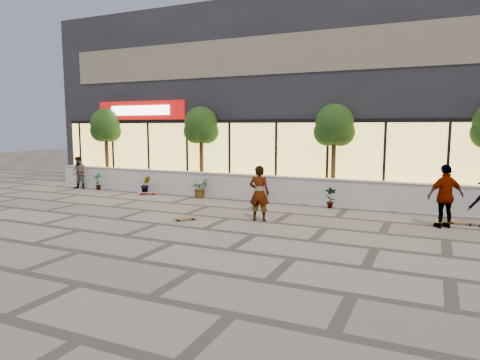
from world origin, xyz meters
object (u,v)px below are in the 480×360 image
at_px(tree_west, 106,127).
at_px(tree_midwest, 201,127).
at_px(skater_left, 79,173).
at_px(skateboard_left, 147,193).
at_px(skateboard_center, 185,218).
at_px(skater_right_near, 446,196).
at_px(tree_mideast, 334,127).
at_px(skateboard_right_near, 461,222).
at_px(skater_center, 259,193).

height_order(tree_west, tree_midwest, same).
relative_size(skater_left, skateboard_left, 1.85).
distance_m(skater_left, skateboard_center, 9.29).
height_order(skater_right_near, skateboard_left, skater_right_near).
distance_m(tree_mideast, skateboard_center, 7.04).
height_order(tree_mideast, skateboard_center, tree_mideast).
xyz_separation_m(skater_right_near, skateboard_right_near, (0.50, 0.69, -0.88)).
bearing_deg(skateboard_center, tree_midwest, 64.69).
bearing_deg(tree_mideast, skater_center, -108.26).
bearing_deg(tree_west, skateboard_right_near, -7.97).
xyz_separation_m(tree_midwest, skateboard_left, (-1.94, -1.50, -2.90)).
distance_m(skateboard_left, skateboard_right_near, 12.46).
relative_size(tree_mideast, skater_center, 2.18).
xyz_separation_m(skateboard_center, skateboard_left, (-4.33, 3.80, 0.00)).
relative_size(skater_left, skateboard_center, 2.08).
relative_size(skater_center, skateboard_left, 2.10).
relative_size(skater_right_near, skateboard_left, 2.25).
height_order(tree_west, skater_center, tree_west).
relative_size(tree_west, skateboard_center, 5.14).
relative_size(tree_west, skater_left, 2.47).
relative_size(tree_midwest, tree_mideast, 1.00).
height_order(skater_left, skateboard_right_near, skater_left).
bearing_deg(skateboard_left, skateboard_right_near, -28.85).
xyz_separation_m(tree_midwest, skateboard_center, (2.39, -5.30, -2.90)).
bearing_deg(skateboard_left, tree_west, 131.72).
bearing_deg(skater_center, skateboard_right_near, -168.02).
bearing_deg(skater_center, tree_midwest, -50.88).
xyz_separation_m(tree_west, skateboard_left, (3.56, -1.50, -2.90)).
height_order(skater_center, skater_right_near, skater_right_near).
bearing_deg(skater_right_near, skateboard_right_near, -157.78).
bearing_deg(skater_center, skateboard_center, 16.69).
distance_m(tree_mideast, skater_right_near, 5.35).
distance_m(tree_west, skater_left, 2.65).
bearing_deg(skater_right_near, tree_west, -42.46).
bearing_deg(skateboard_right_near, tree_west, 172.98).
distance_m(tree_west, skateboard_left, 4.83).
height_order(skateboard_center, skateboard_right_near, same).
distance_m(tree_midwest, skater_center, 6.63).
xyz_separation_m(tree_midwest, tree_mideast, (6.00, 0.00, 0.00)).
bearing_deg(skater_right_near, tree_midwest, -48.08).
distance_m(skater_left, skater_right_near, 16.07).
bearing_deg(skater_center, tree_west, -30.70).
bearing_deg(skater_right_near, skater_left, -37.22).
height_order(tree_mideast, skater_left, tree_mideast).
bearing_deg(skater_left, skateboard_center, -29.99).
bearing_deg(skater_right_near, skateboard_left, -38.58).
bearing_deg(skater_left, skater_center, -20.54).
height_order(skater_right_near, skateboard_center, skater_right_near).
bearing_deg(skater_center, tree_mideast, -115.70).
bearing_deg(tree_west, skateboard_center, -33.89).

